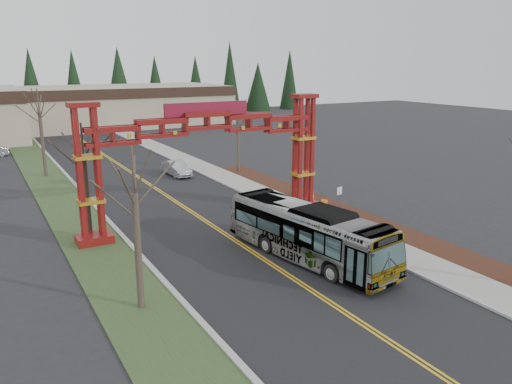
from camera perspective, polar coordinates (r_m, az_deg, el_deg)
ground at (r=22.05m, az=15.31°, el=-16.40°), size 200.00×200.00×0.00m
road at (r=41.99m, az=-9.29°, el=-1.01°), size 12.00×110.00×0.02m
lane_line_left at (r=41.94m, az=-9.44°, el=-1.02°), size 0.12×100.00×0.01m
lane_line_right at (r=42.02m, az=-9.14°, el=-0.97°), size 0.12×100.00×0.01m
curb_right at (r=44.38m, az=-1.85°, el=0.11°), size 0.30×110.00×0.15m
sidewalk_right at (r=45.05m, az=-0.22°, el=0.34°), size 2.60×110.00×0.14m
landscape_strip at (r=35.10m, az=15.76°, el=-4.42°), size 2.60×50.00×0.12m
grass_median at (r=40.06m, az=-20.06°, el=-2.45°), size 4.00×110.00×0.08m
curb_left at (r=40.36m, az=-17.49°, el=-2.05°), size 0.30×110.00×0.15m
gateway_arch at (r=34.38m, az=-5.56°, el=5.85°), size 18.20×1.60×8.90m
retail_building_east at (r=96.30m, az=-15.42°, el=9.51°), size 38.00×20.30×7.00m
conifer_treeline at (r=106.08m, az=-22.40°, el=10.99°), size 116.10×5.60×13.00m
transit_bus at (r=29.04m, az=5.95°, el=-4.66°), size 4.47×11.96×3.25m
silver_sedan at (r=51.28m, az=-9.07°, el=2.68°), size 1.77×4.59×1.49m
bare_tree_median_near at (r=22.64m, az=-13.73°, el=-0.25°), size 3.22×3.22×7.68m
bare_tree_median_mid at (r=33.32m, az=-19.11°, el=3.71°), size 3.32×3.32×7.56m
bare_tree_median_far at (r=53.68m, az=-23.53°, el=8.41°), size 3.33×3.33×8.75m
bare_tree_right_far at (r=51.93m, az=-2.08°, el=7.58°), size 2.95×2.95×6.81m
street_sign at (r=37.81m, az=9.51°, el=-0.33°), size 0.49×0.13×2.17m
barrel_south at (r=38.45m, az=7.79°, el=-1.65°), size 0.54×0.54×1.00m
barrel_mid at (r=40.97m, az=6.26°, el=-0.63°), size 0.51×0.51×0.94m
barrel_north at (r=42.85m, az=4.69°, el=0.19°), size 0.59×0.59×1.10m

